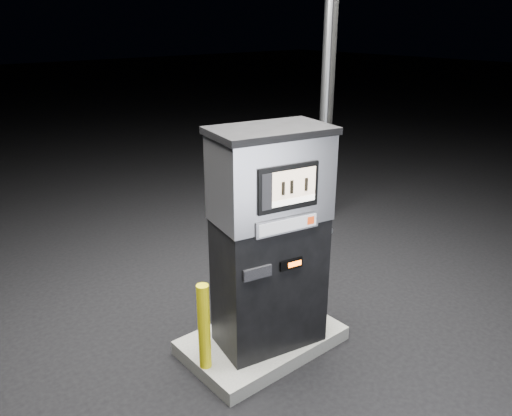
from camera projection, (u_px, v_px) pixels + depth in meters
ground at (262, 346)px, 5.27m from camera, size 80.00×80.00×0.00m
pump_island at (262, 340)px, 5.24m from camera, size 1.60×1.00×0.15m
fuel_dispenser at (270, 239)px, 4.75m from camera, size 1.27×0.85×4.57m
bollard_left at (204, 327)px, 4.59m from camera, size 0.15×0.15×0.87m
bollard_right at (317, 287)px, 5.31m from camera, size 0.13×0.13×0.84m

